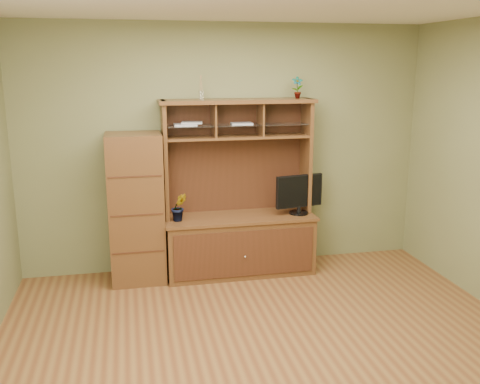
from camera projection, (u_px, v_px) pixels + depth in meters
name	position (u px, v px, depth m)	size (l,w,h in m)	color
room	(274.00, 188.00, 4.03)	(4.54, 4.04, 2.74)	brown
media_hutch	(239.00, 226.00, 5.88)	(1.66, 0.61, 1.90)	#4F2E16
monitor	(299.00, 194.00, 5.85)	(0.55, 0.21, 0.43)	black
orchid_plant	(179.00, 207.00, 5.60)	(0.17, 0.13, 0.30)	#2E5C1F
top_plant	(297.00, 87.00, 5.74)	(0.12, 0.08, 0.23)	#396F26
reed_diffuser	(201.00, 90.00, 5.53)	(0.05, 0.05, 0.25)	silver
magazines	(206.00, 124.00, 5.62)	(0.84, 0.20, 0.04)	#B6B7BB
side_cabinet	(136.00, 208.00, 5.59)	(0.56, 0.51, 1.58)	#4F2E16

